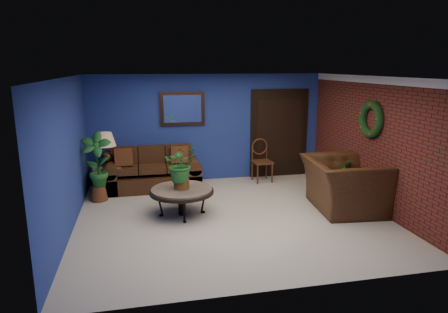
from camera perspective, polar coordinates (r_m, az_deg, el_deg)
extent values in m
plane|color=beige|center=(7.36, 1.16, -8.55)|extent=(5.50, 5.50, 0.00)
cube|color=navy|center=(9.41, -2.27, 4.09)|extent=(5.50, 0.04, 2.50)
cube|color=navy|center=(6.93, -21.53, -0.04)|extent=(0.04, 5.00, 2.50)
cube|color=maroon|center=(8.08, 20.58, 1.78)|extent=(0.04, 5.00, 2.50)
cube|color=white|center=(6.85, 1.26, 11.29)|extent=(5.50, 5.00, 0.02)
cube|color=white|center=(7.93, 21.08, 10.16)|extent=(0.03, 5.00, 0.14)
cube|color=#432716|center=(9.23, -5.95, 6.80)|extent=(1.02, 0.06, 0.77)
cube|color=black|center=(9.86, 7.86, 3.21)|extent=(1.44, 0.06, 2.18)
torus|color=black|center=(8.02, 20.28, 5.00)|extent=(0.16, 0.72, 0.72)
cube|color=#462714|center=(9.03, -10.11, -3.50)|extent=(2.09, 0.90, 0.34)
cube|color=#462714|center=(9.27, -10.26, -1.08)|extent=(1.79, 0.25, 0.86)
cube|color=#462714|center=(8.90, -14.01, -1.81)|extent=(0.58, 0.62, 0.13)
cube|color=#462714|center=(8.89, -10.18, -1.64)|extent=(0.58, 0.62, 0.13)
cube|color=#462714|center=(8.93, -6.36, -1.45)|extent=(0.58, 0.62, 0.13)
cube|color=#462714|center=(9.04, -15.80, -3.35)|extent=(0.30, 0.90, 0.48)
cube|color=#462714|center=(9.08, -4.48, -2.81)|extent=(0.30, 0.90, 0.48)
cube|color=brown|center=(8.88, -14.18, -0.12)|extent=(0.38, 0.11, 0.38)
cube|color=brown|center=(8.91, -6.34, 0.24)|extent=(0.38, 0.11, 0.38)
cylinder|color=#514C46|center=(7.33, -6.07, -4.75)|extent=(1.11, 1.11, 0.05)
cylinder|color=black|center=(7.34, -6.07, -5.01)|extent=(1.17, 1.17, 0.05)
cylinder|color=black|center=(7.41, -6.03, -6.61)|extent=(0.14, 0.14, 0.45)
cube|color=#514C46|center=(9.01, -16.29, -1.43)|extent=(0.58, 0.58, 0.05)
cube|color=black|center=(9.02, -16.28, -1.68)|extent=(0.62, 0.62, 0.04)
cube|color=black|center=(9.12, -16.13, -3.99)|extent=(0.53, 0.53, 0.03)
cylinder|color=black|center=(8.87, -17.87, -3.58)|extent=(0.03, 0.03, 0.54)
cylinder|color=black|center=(8.83, -14.70, -3.45)|extent=(0.03, 0.03, 0.54)
cylinder|color=black|center=(9.34, -17.59, -2.74)|extent=(0.03, 0.03, 0.54)
cylinder|color=black|center=(9.30, -14.58, -2.61)|extent=(0.03, 0.03, 0.54)
cylinder|color=#432716|center=(9.00, -16.31, -1.12)|extent=(0.25, 0.25, 0.05)
sphere|color=#432716|center=(8.97, -16.37, -0.33)|extent=(0.23, 0.23, 0.23)
cylinder|color=#432716|center=(8.93, -16.44, 0.86)|extent=(0.03, 0.03, 0.30)
cone|color=#987759|center=(8.89, -16.53, 2.20)|extent=(0.42, 0.42, 0.30)
cube|color=#582E19|center=(9.42, 5.49, -0.79)|extent=(0.46, 0.46, 0.04)
torus|color=#582E19|center=(9.52, 5.11, 1.42)|extent=(0.40, 0.07, 0.40)
cylinder|color=#582E19|center=(9.25, 4.83, -2.60)|extent=(0.03, 0.03, 0.45)
cylinder|color=#582E19|center=(9.38, 6.91, -2.43)|extent=(0.03, 0.03, 0.45)
cylinder|color=#582E19|center=(9.58, 4.05, -2.04)|extent=(0.03, 0.03, 0.45)
cylinder|color=#582E19|center=(9.71, 6.07, -1.88)|extent=(0.03, 0.03, 0.45)
imported|color=#462714|center=(7.91, 16.65, -3.86)|extent=(1.44, 1.61, 0.97)
cylinder|color=#5E3117|center=(7.30, -6.09, -3.89)|extent=(0.28, 0.28, 0.18)
imported|color=#1B5721|center=(7.20, -6.16, -1.06)|extent=(0.60, 0.52, 0.66)
cylinder|color=#5E3117|center=(8.47, 16.31, -5.45)|extent=(0.26, 0.26, 0.20)
imported|color=#1B5721|center=(8.35, 16.49, -2.80)|extent=(0.43, 0.37, 0.72)
cylinder|color=brown|center=(8.53, -17.42, -5.04)|extent=(0.34, 0.34, 0.30)
imported|color=#1B5721|center=(8.36, -17.74, -0.59)|extent=(0.68, 0.53, 1.16)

